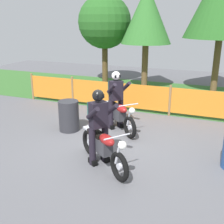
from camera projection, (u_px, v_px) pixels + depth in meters
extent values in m
cube|color=#5B5B60|center=(113.00, 144.00, 7.29)|extent=(24.00, 24.00, 0.02)
cube|color=#386B2D|center=(159.00, 95.00, 11.99)|extent=(24.00, 5.05, 0.01)
cylinder|color=olive|center=(32.00, 86.00, 11.23)|extent=(0.08, 0.08, 1.05)
cylinder|color=olive|center=(73.00, 91.00, 10.58)|extent=(0.08, 0.08, 1.05)
cylinder|color=olive|center=(118.00, 95.00, 9.93)|extent=(0.08, 0.08, 1.05)
cylinder|color=olive|center=(170.00, 101.00, 9.28)|extent=(0.08, 0.08, 1.05)
cube|color=orange|center=(52.00, 88.00, 10.89)|extent=(1.75, 0.02, 0.85)
cube|color=orange|center=(95.00, 92.00, 10.25)|extent=(1.75, 0.02, 0.85)
cube|color=orange|center=(143.00, 97.00, 9.60)|extent=(1.75, 0.02, 0.85)
cube|color=orange|center=(199.00, 103.00, 8.95)|extent=(1.75, 0.02, 0.85)
cylinder|color=brown|center=(105.00, 62.00, 13.98)|extent=(0.28, 0.28, 2.07)
sphere|color=#286023|center=(105.00, 22.00, 13.38)|extent=(2.52, 2.52, 2.52)
cylinder|color=brown|center=(145.00, 67.00, 12.84)|extent=(0.28, 0.28, 2.04)
cone|color=#33702D|center=(147.00, 14.00, 12.13)|extent=(2.22, 2.22, 2.47)
cylinder|color=brown|center=(216.00, 66.00, 12.08)|extent=(0.28, 0.28, 2.33)
torus|color=black|center=(119.00, 167.00, 5.56)|extent=(0.55, 0.46, 0.62)
cylinder|color=silver|center=(119.00, 167.00, 5.56)|extent=(0.14, 0.13, 0.14)
torus|color=black|center=(89.00, 142.00, 6.66)|extent=(0.55, 0.46, 0.62)
cylinder|color=silver|center=(89.00, 142.00, 6.66)|extent=(0.14, 0.13, 0.14)
cube|color=#38383D|center=(102.00, 145.00, 6.09)|extent=(0.60, 0.54, 0.31)
ellipsoid|color=maroon|center=(107.00, 140.00, 5.85)|extent=(0.54, 0.49, 0.21)
cube|color=black|center=(97.00, 134.00, 6.23)|extent=(0.56, 0.50, 0.10)
cube|color=silver|center=(89.00, 129.00, 6.56)|extent=(0.37, 0.33, 0.04)
cylinder|color=silver|center=(118.00, 153.00, 5.52)|extent=(0.21, 0.18, 0.55)
sphere|color=white|center=(122.00, 145.00, 5.32)|extent=(0.24, 0.24, 0.17)
cylinder|color=silver|center=(117.00, 137.00, 5.44)|extent=(0.38, 0.48, 0.03)
cylinder|color=silver|center=(101.00, 149.00, 6.47)|extent=(0.46, 0.38, 0.07)
torus|color=black|center=(130.00, 127.00, 7.57)|extent=(0.52, 0.50, 0.62)
cylinder|color=silver|center=(130.00, 127.00, 7.57)|extent=(0.14, 0.13, 0.13)
torus|color=black|center=(109.00, 113.00, 8.73)|extent=(0.52, 0.50, 0.62)
cylinder|color=silver|center=(109.00, 113.00, 8.73)|extent=(0.14, 0.13, 0.13)
cube|color=#38383D|center=(118.00, 114.00, 8.13)|extent=(0.58, 0.56, 0.31)
ellipsoid|color=maroon|center=(122.00, 109.00, 7.88)|extent=(0.52, 0.51, 0.21)
cube|color=black|center=(114.00, 105.00, 8.28)|extent=(0.54, 0.52, 0.10)
cube|color=silver|center=(109.00, 103.00, 8.62)|extent=(0.36, 0.35, 0.04)
cylinder|color=silver|center=(129.00, 117.00, 7.53)|extent=(0.20, 0.19, 0.55)
sphere|color=white|center=(132.00, 111.00, 7.33)|extent=(0.25, 0.25, 0.17)
cylinder|color=silver|center=(129.00, 105.00, 7.46)|extent=(0.42, 0.44, 0.03)
cylinder|color=silver|center=(118.00, 118.00, 8.51)|extent=(0.43, 0.41, 0.07)
cylinder|color=black|center=(105.00, 143.00, 6.31)|extent=(0.21, 0.21, 0.86)
cube|color=black|center=(105.00, 158.00, 6.42)|extent=(0.27, 0.25, 0.12)
cylinder|color=black|center=(92.00, 147.00, 6.15)|extent=(0.21, 0.21, 0.86)
cube|color=black|center=(93.00, 162.00, 6.27)|extent=(0.27, 0.25, 0.12)
cube|color=black|center=(98.00, 115.00, 6.01)|extent=(0.41, 0.43, 0.56)
cylinder|color=black|center=(111.00, 110.00, 5.93)|extent=(0.44, 0.37, 0.38)
cylinder|color=black|center=(93.00, 113.00, 5.71)|extent=(0.44, 0.37, 0.38)
sphere|color=black|center=(98.00, 95.00, 5.87)|extent=(0.35, 0.35, 0.25)
cube|color=black|center=(100.00, 97.00, 5.79)|extent=(0.13, 0.16, 0.08)
cube|color=#194C47|center=(95.00, 111.00, 6.13)|extent=(0.30, 0.32, 0.40)
cylinder|color=black|center=(121.00, 113.00, 8.34)|extent=(0.21, 0.21, 0.86)
cube|color=black|center=(121.00, 125.00, 8.46)|extent=(0.27, 0.26, 0.12)
cylinder|color=black|center=(111.00, 115.00, 8.21)|extent=(0.21, 0.21, 0.86)
cube|color=black|center=(111.00, 126.00, 8.33)|extent=(0.27, 0.26, 0.12)
cube|color=black|center=(116.00, 90.00, 8.05)|extent=(0.42, 0.43, 0.56)
cylinder|color=black|center=(126.00, 87.00, 7.95)|extent=(0.42, 0.40, 0.38)
cylinder|color=black|center=(112.00, 88.00, 7.77)|extent=(0.42, 0.40, 0.38)
sphere|color=white|center=(116.00, 76.00, 7.92)|extent=(0.35, 0.35, 0.25)
cube|color=black|center=(118.00, 76.00, 7.83)|extent=(0.14, 0.15, 0.08)
cube|color=#194C47|center=(113.00, 88.00, 8.19)|extent=(0.31, 0.31, 0.40)
cylinder|color=#2D2D33|center=(69.00, 116.00, 8.07)|extent=(0.58, 0.58, 0.88)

